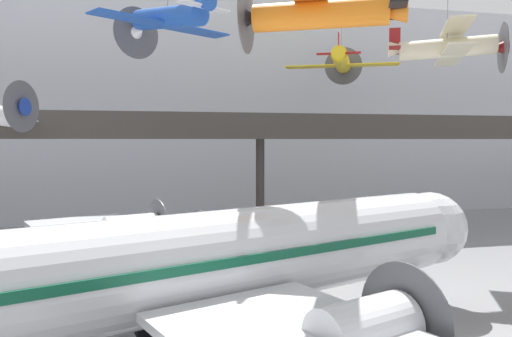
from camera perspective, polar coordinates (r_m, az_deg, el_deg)
The scene contains 7 objects.
hangar_back_wall at distance 50.68m, azimuth -2.28°, elevation 6.77°, with size 140.00×3.00×21.67m.
mezzanine_walkway at distance 39.78m, azimuth 0.82°, elevation 3.89°, with size 110.00×3.20×9.84m.
airliner_silver_main at distance 16.90m, azimuth -9.65°, elevation -11.31°, with size 29.21×34.13×10.20m.
suspended_plane_cream_biplane at distance 31.76m, azimuth 21.03°, elevation 12.81°, with size 6.87×7.71×6.63m.
suspended_plane_blue_trainer at distance 30.71m, azimuth -10.02°, elevation 16.58°, with size 8.48×7.70×5.30m.
suspended_plane_yellow_lowwing at distance 43.85m, azimuth 9.70°, elevation 12.06°, with size 9.28×8.19×5.35m.
suspended_plane_orange_highwing at distance 22.77m, azimuth 7.33°, elevation 17.18°, with size 7.55×8.58×6.53m.
Camera 1 is at (-9.80, -15.62, 7.80)m, focal length 35.00 mm.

